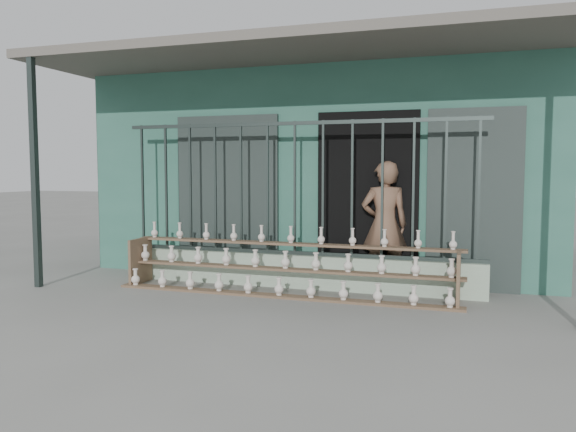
% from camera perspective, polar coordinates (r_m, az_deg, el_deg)
% --- Properties ---
extents(ground, '(60.00, 60.00, 0.00)m').
position_cam_1_polar(ground, '(6.52, -2.73, -9.48)').
color(ground, slate).
extents(workshop_building, '(7.40, 6.60, 3.21)m').
position_cam_1_polar(workshop_building, '(10.39, 5.51, 4.79)').
color(workshop_building, '#2E6150').
rests_on(workshop_building, ground).
extents(parapet_wall, '(5.00, 0.20, 0.45)m').
position_cam_1_polar(parapet_wall, '(7.68, 0.69, -5.60)').
color(parapet_wall, '#A3BCA1').
rests_on(parapet_wall, ground).
extents(security_fence, '(5.00, 0.04, 1.80)m').
position_cam_1_polar(security_fence, '(7.56, 0.70, 2.81)').
color(security_fence, '#283330').
rests_on(security_fence, parapet_wall).
extents(shelf_rack, '(4.50, 0.68, 0.85)m').
position_cam_1_polar(shelf_rack, '(7.27, -0.33, -5.11)').
color(shelf_rack, brown).
rests_on(shelf_rack, ground).
extents(elderly_woman, '(0.72, 0.58, 1.72)m').
position_cam_1_polar(elderly_woman, '(7.67, 9.78, -0.91)').
color(elderly_woman, brown).
rests_on(elderly_woman, ground).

